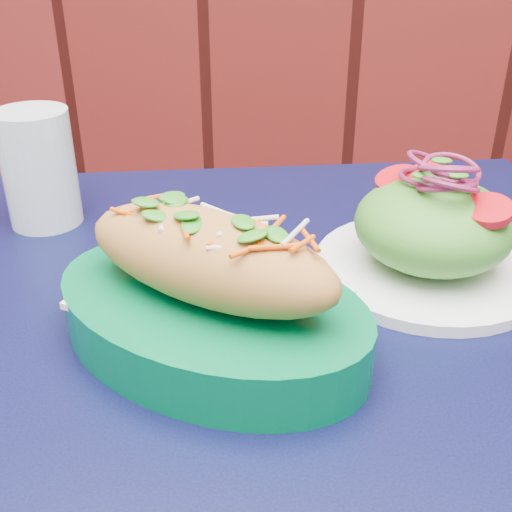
# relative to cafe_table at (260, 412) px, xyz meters

# --- Properties ---
(cafe_table) EXTENTS (0.97, 0.97, 0.75)m
(cafe_table) POSITION_rel_cafe_table_xyz_m (0.00, 0.00, 0.00)
(cafe_table) COLOR black
(cafe_table) RESTS_ON ground
(banh_mi_basket) EXTENTS (0.33, 0.27, 0.13)m
(banh_mi_basket) POSITION_rel_cafe_table_xyz_m (-0.04, -0.02, 0.14)
(banh_mi_basket) COLOR #006436
(banh_mi_basket) RESTS_ON cafe_table
(salad_plate) EXTENTS (0.22, 0.22, 0.12)m
(salad_plate) POSITION_rel_cafe_table_xyz_m (0.15, 0.13, 0.13)
(salad_plate) COLOR white
(salad_plate) RESTS_ON cafe_table
(water_glass) EXTENTS (0.08, 0.08, 0.13)m
(water_glass) POSITION_rel_cafe_table_xyz_m (-0.28, 0.19, 0.15)
(water_glass) COLOR silver
(water_glass) RESTS_ON cafe_table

